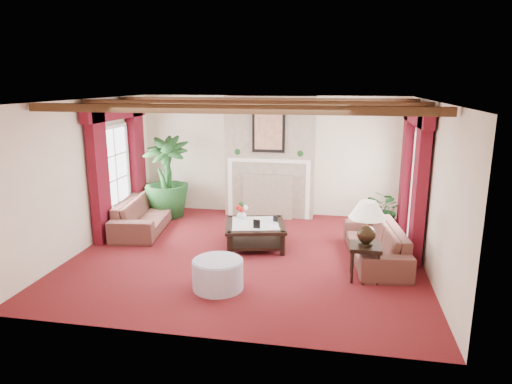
% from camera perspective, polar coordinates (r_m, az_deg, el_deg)
% --- Properties ---
extents(floor, '(6.00, 6.00, 0.00)m').
position_cam_1_polar(floor, '(8.21, -1.07, -7.84)').
color(floor, '#4D0D14').
rests_on(floor, ground).
extents(ceiling, '(6.00, 6.00, 0.00)m').
position_cam_1_polar(ceiling, '(7.64, -1.16, 11.36)').
color(ceiling, white).
rests_on(ceiling, floor).
extents(back_wall, '(6.00, 0.02, 2.70)m').
position_cam_1_polar(back_wall, '(10.47, 1.92, 4.56)').
color(back_wall, beige).
rests_on(back_wall, ground).
extents(left_wall, '(0.02, 5.50, 2.70)m').
position_cam_1_polar(left_wall, '(8.90, -20.40, 2.08)').
color(left_wall, beige).
rests_on(left_wall, ground).
extents(right_wall, '(0.02, 5.50, 2.70)m').
position_cam_1_polar(right_wall, '(7.80, 21.03, 0.47)').
color(right_wall, beige).
rests_on(right_wall, ground).
extents(ceiling_beams, '(6.00, 3.00, 0.12)m').
position_cam_1_polar(ceiling_beams, '(7.64, -1.16, 10.91)').
color(ceiling_beams, '#3A2312').
rests_on(ceiling_beams, ceiling).
extents(fireplace, '(2.00, 0.52, 2.70)m').
position_cam_1_polar(fireplace, '(10.15, 1.81, 11.93)').
color(fireplace, '#A08468').
rests_on(fireplace, ground).
extents(french_door_left, '(0.10, 1.10, 2.16)m').
position_cam_1_polar(french_door_left, '(9.64, -17.61, 7.82)').
color(french_door_left, white).
rests_on(french_door_left, ground).
extents(french_door_right, '(0.10, 1.10, 2.16)m').
position_cam_1_polar(french_door_right, '(8.64, 20.13, 7.01)').
color(french_door_right, white).
rests_on(french_door_right, ground).
extents(curtains_left, '(0.20, 2.40, 2.55)m').
position_cam_1_polar(curtains_left, '(9.56, -17.20, 10.33)').
color(curtains_left, '#4C0A16').
rests_on(curtains_left, ground).
extents(curtains_right, '(0.20, 2.40, 2.55)m').
position_cam_1_polar(curtains_right, '(8.59, 19.62, 9.84)').
color(curtains_right, '#4C0A16').
rests_on(curtains_right, ground).
extents(sofa_left, '(2.38, 1.24, 0.86)m').
position_cam_1_polar(sofa_left, '(9.77, -13.74, -2.01)').
color(sofa_left, '#330E19').
rests_on(sofa_left, ground).
extents(sofa_right, '(2.23, 1.12, 0.81)m').
position_cam_1_polar(sofa_right, '(8.10, 14.75, -5.53)').
color(sofa_right, '#330E19').
rests_on(sofa_right, ground).
extents(potted_palm, '(1.24, 1.94, 1.02)m').
position_cam_1_polar(potted_palm, '(10.53, -11.03, -0.31)').
color(potted_palm, black).
rests_on(potted_palm, ground).
extents(small_plant, '(1.57, 1.57, 0.64)m').
position_cam_1_polar(small_plant, '(9.86, 15.89, -2.67)').
color(small_plant, black).
rests_on(small_plant, ground).
extents(coffee_table, '(1.29, 1.29, 0.44)m').
position_cam_1_polar(coffee_table, '(8.53, -0.10, -5.40)').
color(coffee_table, black).
rests_on(coffee_table, ground).
extents(side_table, '(0.52, 0.52, 0.56)m').
position_cam_1_polar(side_table, '(7.35, 13.41, -8.51)').
color(side_table, black).
rests_on(side_table, ground).
extents(ottoman, '(0.76, 0.76, 0.44)m').
position_cam_1_polar(ottoman, '(6.90, -4.79, -10.22)').
color(ottoman, '#9A94A8').
rests_on(ottoman, ground).
extents(table_lamp, '(0.57, 0.57, 0.72)m').
position_cam_1_polar(table_lamp, '(7.14, 13.69, -3.75)').
color(table_lamp, black).
rests_on(table_lamp, side_table).
extents(flower_vase, '(0.31, 0.31, 0.18)m').
position_cam_1_polar(flower_vase, '(8.73, -1.81, -2.79)').
color(flower_vase, silver).
rests_on(flower_vase, coffee_table).
extents(book, '(0.21, 0.17, 0.26)m').
position_cam_1_polar(book, '(8.14, 1.52, -3.73)').
color(book, black).
rests_on(book, coffee_table).
extents(photo_frame_a, '(0.13, 0.03, 0.17)m').
position_cam_1_polar(photo_frame_a, '(8.15, 0.08, -4.05)').
color(photo_frame_a, black).
rests_on(photo_frame_a, coffee_table).
extents(photo_frame_b, '(0.09, 0.06, 0.12)m').
position_cam_1_polar(photo_frame_b, '(8.53, 2.43, -3.40)').
color(photo_frame_b, black).
rests_on(photo_frame_b, coffee_table).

